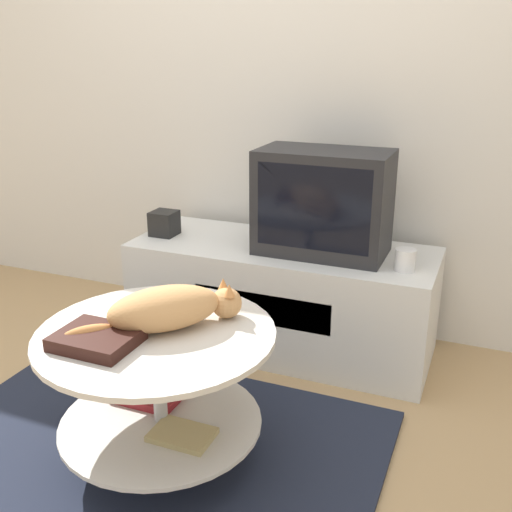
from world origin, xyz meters
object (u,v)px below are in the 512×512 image
at_px(tv, 323,202).
at_px(dvd_box, 97,339).
at_px(cat, 169,308).
at_px(speaker, 164,223).

height_order(tv, dvd_box, tv).
distance_m(dvd_box, cat, 0.23).
height_order(speaker, dvd_box, speaker).
xyz_separation_m(tv, speaker, (-0.74, -0.04, -0.16)).
height_order(speaker, cat, cat).
distance_m(tv, dvd_box, 1.15).
xyz_separation_m(speaker, dvd_box, (0.39, -1.04, -0.02)).
xyz_separation_m(tv, dvd_box, (-0.36, -1.08, -0.19)).
relative_size(tv, cat, 1.27).
bearing_deg(cat, dvd_box, -172.88).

